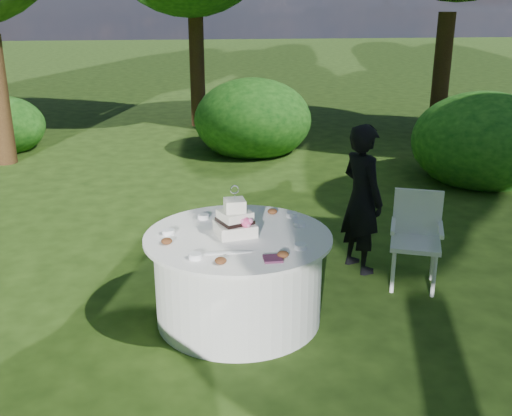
{
  "coord_description": "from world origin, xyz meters",
  "views": [
    {
      "loc": [
        -0.43,
        -4.58,
        2.6
      ],
      "look_at": [
        0.15,
        0.0,
        1.0
      ],
      "focal_mm": 42.0,
      "sensor_mm": 36.0,
      "label": 1
    }
  ],
  "objects_px": {
    "table": "(238,277)",
    "chair": "(416,232)",
    "guest": "(362,199)",
    "napkins": "(273,259)",
    "cake": "(235,221)"
  },
  "relations": [
    {
      "from": "napkins",
      "to": "chair",
      "type": "relative_size",
      "value": 0.15
    },
    {
      "from": "chair",
      "to": "guest",
      "type": "bearing_deg",
      "value": 138.1
    },
    {
      "from": "napkins",
      "to": "chair",
      "type": "distance_m",
      "value": 1.86
    },
    {
      "from": "chair",
      "to": "napkins",
      "type": "bearing_deg",
      "value": -146.66
    },
    {
      "from": "table",
      "to": "chair",
      "type": "bearing_deg",
      "value": 15.35
    },
    {
      "from": "guest",
      "to": "chair",
      "type": "distance_m",
      "value": 0.62
    },
    {
      "from": "napkins",
      "to": "table",
      "type": "distance_m",
      "value": 0.69
    },
    {
      "from": "table",
      "to": "chair",
      "type": "xyz_separation_m",
      "value": [
        1.75,
        0.48,
        0.13
      ]
    },
    {
      "from": "guest",
      "to": "table",
      "type": "relative_size",
      "value": 0.96
    },
    {
      "from": "napkins",
      "to": "guest",
      "type": "height_order",
      "value": "guest"
    },
    {
      "from": "napkins",
      "to": "table",
      "type": "xyz_separation_m",
      "value": [
        -0.21,
        0.53,
        -0.39
      ]
    },
    {
      "from": "napkins",
      "to": "chair",
      "type": "xyz_separation_m",
      "value": [
        1.54,
        1.01,
        -0.26
      ]
    },
    {
      "from": "guest",
      "to": "cake",
      "type": "distance_m",
      "value": 1.58
    },
    {
      "from": "table",
      "to": "guest",
      "type": "bearing_deg",
      "value": 33.29
    },
    {
      "from": "cake",
      "to": "chair",
      "type": "relative_size",
      "value": 0.47
    }
  ]
}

